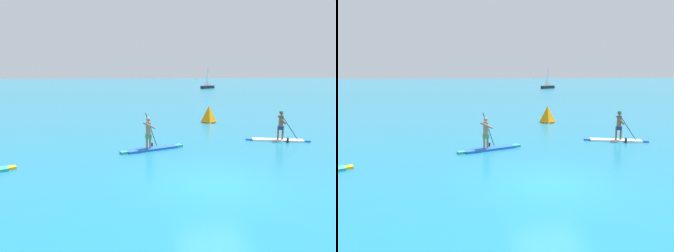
# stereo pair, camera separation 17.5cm
# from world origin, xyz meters

# --- Properties ---
(ground) EXTENTS (440.00, 440.00, 0.00)m
(ground) POSITION_xyz_m (0.00, 0.00, 0.00)
(ground) COLOR #196B8C
(paddleboarder_mid_center) EXTENTS (3.40, 1.48, 1.92)m
(paddleboarder_mid_center) POSITION_xyz_m (-1.48, 5.49, 0.35)
(paddleboarder_mid_center) COLOR blue
(paddleboarder_mid_center) RESTS_ON ground
(paddleboarder_far_right) EXTENTS (3.50, 1.57, 1.82)m
(paddleboarder_far_right) POSITION_xyz_m (6.12, 6.35, 0.40)
(paddleboarder_far_right) COLOR white
(paddleboarder_far_right) RESTS_ON ground
(race_marker_buoy) EXTENTS (1.15, 1.15, 1.34)m
(race_marker_buoy) POSITION_xyz_m (4.30, 13.87, 0.60)
(race_marker_buoy) COLOR orange
(race_marker_buoy) RESTS_ON ground
(sailboat_right_horizon) EXTENTS (4.25, 3.47, 5.23)m
(sailboat_right_horizon) POSITION_xyz_m (21.60, 68.07, 0.75)
(sailboat_right_horizon) COLOR black
(sailboat_right_horizon) RESTS_ON ground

